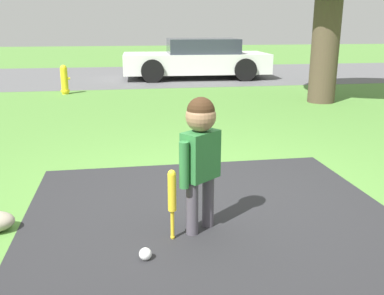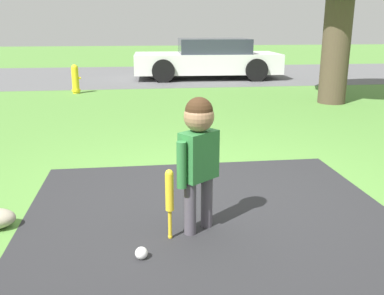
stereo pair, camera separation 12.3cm
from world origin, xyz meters
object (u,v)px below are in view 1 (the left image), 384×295
object	(u,v)px
child	(201,146)
sports_ball	(145,254)
baseball_bat	(172,195)
parked_car	(197,59)
fire_hydrant	(64,80)

from	to	relation	value
child	sports_ball	distance (m)	0.89
child	baseball_bat	xyz separation A→B (m)	(-0.24, -0.12, -0.33)
baseball_bat	parked_car	size ratio (longest dim) A/B	0.13
child	sports_ball	bearing A→B (deg)	-177.83
baseball_bat	sports_ball	distance (m)	0.47
sports_ball	baseball_bat	bearing A→B (deg)	50.24
fire_hydrant	sports_ball	bearing A→B (deg)	-79.63
baseball_bat	parked_car	bearing A→B (deg)	78.87
child	fire_hydrant	distance (m)	7.61
parked_car	baseball_bat	bearing A→B (deg)	81.17
sports_ball	parked_car	size ratio (longest dim) A/B	0.02
child	fire_hydrant	world-z (taller)	child
fire_hydrant	parked_car	distance (m)	4.44
baseball_bat	fire_hydrant	world-z (taller)	fire_hydrant
child	parked_car	world-z (taller)	parked_car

